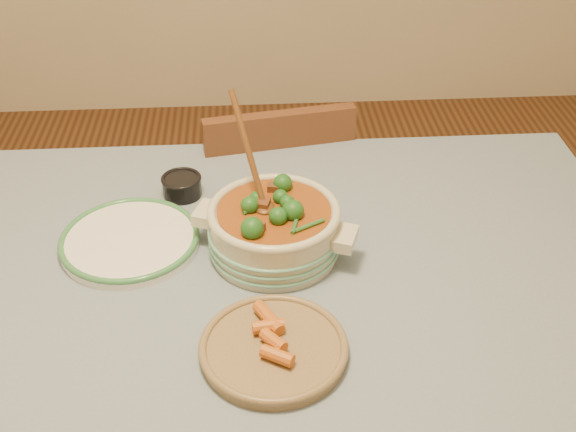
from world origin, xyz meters
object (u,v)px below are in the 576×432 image
(chair_far, at_px, (273,210))
(dining_table, at_px, (248,310))
(stew_casserole, at_px, (274,225))
(fried_plate, at_px, (274,346))
(condiment_bowl, at_px, (182,185))
(white_plate, at_px, (130,240))

(chair_far, bearing_deg, dining_table, 73.04)
(stew_casserole, bearing_deg, fried_plate, -92.97)
(fried_plate, bearing_deg, stew_casserole, 87.03)
(fried_plate, bearing_deg, condiment_bowl, 110.06)
(dining_table, xyz_separation_m, fried_plate, (0.04, -0.21, 0.11))
(white_plate, height_order, condiment_bowl, condiment_bowl)
(dining_table, xyz_separation_m, white_plate, (-0.24, 0.12, 0.11))
(white_plate, height_order, chair_far, chair_far)
(fried_plate, xyz_separation_m, chair_far, (0.03, 0.83, -0.29))
(dining_table, distance_m, fried_plate, 0.24)
(dining_table, bearing_deg, chair_far, 82.81)
(condiment_bowl, distance_m, fried_plate, 0.55)
(stew_casserole, relative_size, condiment_bowl, 3.65)
(dining_table, relative_size, fried_plate, 5.03)
(dining_table, relative_size, stew_casserole, 4.90)
(white_plate, relative_size, chair_far, 0.39)
(dining_table, height_order, condiment_bowl, condiment_bowl)
(stew_casserole, distance_m, condiment_bowl, 0.31)
(dining_table, bearing_deg, white_plate, 154.16)
(fried_plate, bearing_deg, dining_table, 101.75)
(dining_table, relative_size, condiment_bowl, 17.85)
(dining_table, relative_size, white_plate, 5.06)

